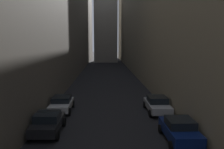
% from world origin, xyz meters
% --- Properties ---
extents(ground_plane, '(264.00, 264.00, 0.00)m').
position_xyz_m(ground_plane, '(0.00, 48.00, 0.00)').
color(ground_plane, black).
extents(building_block_left, '(13.44, 108.00, 23.31)m').
position_xyz_m(building_block_left, '(-12.22, 50.00, 11.65)').
color(building_block_left, '#60594F').
rests_on(building_block_left, ground).
extents(building_block_right, '(14.06, 108.00, 23.61)m').
position_xyz_m(building_block_right, '(12.53, 50.00, 11.81)').
color(building_block_right, gray).
rests_on(building_block_right, ground).
extents(parked_car_left_third, '(1.99, 3.93, 1.49)m').
position_xyz_m(parked_car_left_third, '(-4.40, 19.25, 0.77)').
color(parked_car_left_third, black).
rests_on(parked_car_left_third, ground).
extents(parked_car_left_far, '(1.98, 3.94, 1.39)m').
position_xyz_m(parked_car_left_far, '(-4.40, 24.62, 0.73)').
color(parked_car_left_far, silver).
rests_on(parked_car_left_far, ground).
extents(parked_car_right_third, '(2.01, 4.11, 1.50)m').
position_xyz_m(parked_car_right_third, '(4.40, 17.60, 0.76)').
color(parked_car_right_third, navy).
rests_on(parked_car_right_third, ground).
extents(parked_car_right_far, '(2.04, 4.26, 1.46)m').
position_xyz_m(parked_car_right_far, '(4.40, 24.05, 0.75)').
color(parked_car_right_far, '#B7B7BC').
rests_on(parked_car_right_far, ground).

